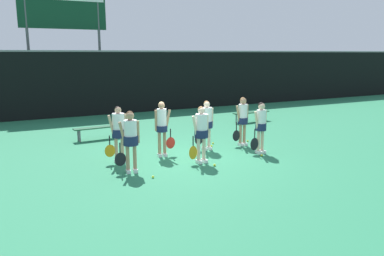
# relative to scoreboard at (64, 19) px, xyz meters

# --- Properties ---
(ground_plane) EXTENTS (140.00, 140.00, 0.00)m
(ground_plane) POSITION_rel_scoreboard_xyz_m (2.05, -11.12, -4.92)
(ground_plane) COLOR #26724C
(fence_windscreen) EXTENTS (60.00, 0.08, 3.33)m
(fence_windscreen) POSITION_rel_scoreboard_xyz_m (2.05, -1.63, -3.24)
(fence_windscreen) COLOR black
(fence_windscreen) RESTS_ON ground_plane
(scoreboard) EXTENTS (4.42, 0.15, 6.24)m
(scoreboard) POSITION_rel_scoreboard_xyz_m (0.00, 0.00, 0.00)
(scoreboard) COLOR #515156
(scoreboard) RESTS_ON ground_plane
(bench_courtside) EXTENTS (2.04, 0.50, 0.47)m
(bench_courtside) POSITION_rel_scoreboard_xyz_m (0.06, -7.25, -4.51)
(bench_courtside) COLOR #19472D
(bench_courtside) RESTS_ON ground_plane
(bench_far) EXTENTS (1.97, 0.53, 0.47)m
(bench_far) POSITION_rel_scoreboard_xyz_m (7.25, -6.82, -4.51)
(bench_far) COLOR #19472D
(bench_far) RESTS_ON ground_plane
(player_0) EXTENTS (0.69, 0.40, 1.69)m
(player_0) POSITION_rel_scoreboard_xyz_m (-0.14, -11.69, -3.91)
(player_0) COLOR tan
(player_0) RESTS_ON ground_plane
(player_1) EXTENTS (0.67, 0.40, 1.68)m
(player_1) POSITION_rel_scoreboard_xyz_m (1.98, -11.73, -3.93)
(player_1) COLOR beige
(player_1) RESTS_ON ground_plane
(player_2) EXTENTS (0.64, 0.35, 1.66)m
(player_2) POSITION_rel_scoreboard_xyz_m (4.20, -11.62, -3.95)
(player_2) COLOR beige
(player_2) RESTS_ON ground_plane
(player_3) EXTENTS (0.69, 0.40, 1.68)m
(player_3) POSITION_rel_scoreboard_xyz_m (-0.17, -10.61, -3.93)
(player_3) COLOR tan
(player_3) RESTS_ON ground_plane
(player_4) EXTENTS (0.63, 0.35, 1.73)m
(player_4) POSITION_rel_scoreboard_xyz_m (1.23, -10.55, -3.91)
(player_4) COLOR tan
(player_4) RESTS_ON ground_plane
(player_5) EXTENTS (0.69, 0.40, 1.65)m
(player_5) POSITION_rel_scoreboard_xyz_m (2.86, -10.45, -3.95)
(player_5) COLOR beige
(player_5) RESTS_ON ground_plane
(player_6) EXTENTS (0.64, 0.35, 1.70)m
(player_6) POSITION_rel_scoreboard_xyz_m (4.27, -10.49, -3.92)
(player_6) COLOR tan
(player_6) RESTS_ON ground_plane
(tennis_ball_0) EXTENTS (0.06, 0.06, 0.06)m
(tennis_ball_0) POSITION_rel_scoreboard_xyz_m (3.45, -9.88, -4.89)
(tennis_ball_0) COLOR #CCE033
(tennis_ball_0) RESTS_ON ground_plane
(tennis_ball_1) EXTENTS (0.07, 0.07, 0.07)m
(tennis_ball_1) POSITION_rel_scoreboard_xyz_m (4.01, -11.97, -4.89)
(tennis_ball_1) COLOR #CCE033
(tennis_ball_1) RESTS_ON ground_plane
(tennis_ball_2) EXTENTS (0.06, 0.06, 0.06)m
(tennis_ball_2) POSITION_rel_scoreboard_xyz_m (4.76, -10.14, -4.89)
(tennis_ball_2) COLOR #CCE033
(tennis_ball_2) RESTS_ON ground_plane
(tennis_ball_3) EXTENTS (0.07, 0.07, 0.07)m
(tennis_ball_3) POSITION_rel_scoreboard_xyz_m (2.16, -12.23, -4.89)
(tennis_ball_3) COLOR #CCE033
(tennis_ball_3) RESTS_ON ground_plane
(tennis_ball_4) EXTENTS (0.07, 0.07, 0.07)m
(tennis_ball_4) POSITION_rel_scoreboard_xyz_m (0.21, -12.41, -4.89)
(tennis_ball_4) COLOR #CCE033
(tennis_ball_4) RESTS_ON ground_plane
(tennis_ball_5) EXTENTS (0.07, 0.07, 0.07)m
(tennis_ball_5) POSITION_rel_scoreboard_xyz_m (4.98, -10.28, -4.89)
(tennis_ball_5) COLOR #CCE033
(tennis_ball_5) RESTS_ON ground_plane
(tennis_ball_6) EXTENTS (0.06, 0.06, 0.06)m
(tennis_ball_6) POSITION_rel_scoreboard_xyz_m (3.21, -10.19, -4.89)
(tennis_ball_6) COLOR #CCE033
(tennis_ball_6) RESTS_ON ground_plane
(tennis_ball_7) EXTENTS (0.07, 0.07, 0.07)m
(tennis_ball_7) POSITION_rel_scoreboard_xyz_m (-0.00, -9.32, -4.89)
(tennis_ball_7) COLOR #CCE033
(tennis_ball_7) RESTS_ON ground_plane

